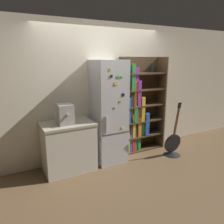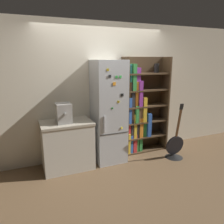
% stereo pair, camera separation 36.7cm
% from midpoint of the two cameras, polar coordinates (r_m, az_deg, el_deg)
% --- Properties ---
extents(ground_plane, '(16.00, 16.00, 0.00)m').
position_cam_midpoint_polar(ground_plane, '(4.26, 2.53, -13.13)').
color(ground_plane, brown).
extents(wall_back, '(8.00, 0.05, 2.60)m').
position_cam_midpoint_polar(wall_back, '(4.28, -0.01, 5.34)').
color(wall_back, beige).
rests_on(wall_back, ground_plane).
extents(refrigerator, '(0.56, 0.59, 1.91)m').
position_cam_midpoint_polar(refrigerator, '(4.07, 1.66, -0.05)').
color(refrigerator, silver).
rests_on(refrigerator, ground_plane).
extents(bookshelf, '(0.97, 0.32, 1.96)m').
position_cam_midpoint_polar(bookshelf, '(4.55, 9.37, 0.44)').
color(bookshelf, '#4C3823').
rests_on(bookshelf, ground_plane).
extents(kitchen_counter, '(0.88, 0.60, 0.86)m').
position_cam_midpoint_polar(kitchen_counter, '(3.98, -9.01, -8.51)').
color(kitchen_counter, beige).
rests_on(kitchen_counter, ground_plane).
extents(espresso_machine, '(0.25, 0.32, 0.34)m').
position_cam_midpoint_polar(espresso_machine, '(3.74, -9.82, -0.32)').
color(espresso_machine, '#A5A39E').
rests_on(espresso_machine, kitchen_counter).
extents(guitar, '(0.39, 0.35, 1.12)m').
position_cam_midpoint_polar(guitar, '(4.63, 18.25, -9.34)').
color(guitar, black).
rests_on(guitar, ground_plane).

